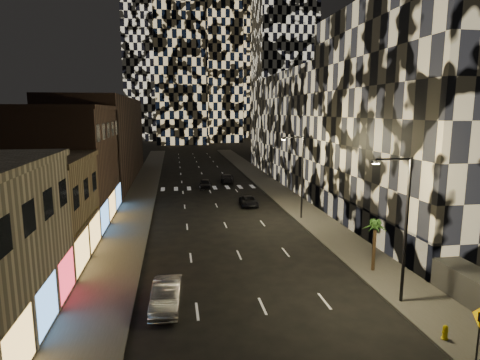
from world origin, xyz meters
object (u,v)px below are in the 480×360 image
object	(u,v)px
car_silver_parked	(166,295)
car_dark_oncoming	(227,178)
palm_tree	(375,229)
car_dark_midlane	(205,184)
streetlight_near	(403,220)
fire_hydrant	(445,332)
car_dark_rightlane	(249,201)
ped_sign	(480,327)
streetlight_far	(300,171)

from	to	relation	value
car_silver_parked	car_dark_oncoming	distance (m)	43.56
car_dark_oncoming	palm_tree	xyz separation A→B (m)	(5.77, -39.44, 2.61)
car_silver_parked	car_dark_midlane	size ratio (longest dim) A/B	1.16
car_dark_midlane	palm_tree	bearing A→B (deg)	-71.13
streetlight_near	fire_hydrant	world-z (taller)	streetlight_near
streetlight_near	car_silver_parked	world-z (taller)	streetlight_near
streetlight_near	car_dark_midlane	xyz separation A→B (m)	(-8.85, 39.72, -4.65)
car_silver_parked	car_dark_rightlane	world-z (taller)	car_silver_parked
car_silver_parked	palm_tree	bearing A→B (deg)	15.69
car_silver_parked	car_dark_rightlane	size ratio (longest dim) A/B	1.10
car_dark_midlane	ped_sign	distance (m)	47.26
car_dark_midlane	streetlight_far	bearing A→B (deg)	-62.61
car_silver_parked	streetlight_far	bearing A→B (deg)	56.16
streetlight_near	car_dark_rightlane	size ratio (longest dim) A/B	2.06
car_dark_midlane	car_dark_rightlane	size ratio (longest dim) A/B	0.95
ped_sign	car_dark_rightlane	bearing A→B (deg)	99.16
car_silver_parked	car_dark_oncoming	size ratio (longest dim) A/B	0.97
ped_sign	car_silver_parked	bearing A→B (deg)	150.93
ped_sign	palm_tree	size ratio (longest dim) A/B	0.78
car_dark_rightlane	fire_hydrant	bearing A→B (deg)	-80.40
fire_hydrant	streetlight_far	bearing A→B (deg)	90.34
car_dark_oncoming	car_silver_parked	bearing A→B (deg)	83.16
ped_sign	streetlight_near	bearing A→B (deg)	91.42
car_dark_rightlane	car_dark_midlane	bearing A→B (deg)	110.96
streetlight_far	fire_hydrant	world-z (taller)	streetlight_far
streetlight_near	car_dark_midlane	bearing A→B (deg)	102.57
streetlight_near	ped_sign	distance (m)	7.38
streetlight_far	car_dark_rightlane	size ratio (longest dim) A/B	2.06
car_dark_midlane	car_dark_oncoming	bearing A→B (deg)	52.25
streetlight_far	car_silver_parked	distance (m)	23.53
fire_hydrant	car_dark_midlane	bearing A→B (deg)	101.56
palm_tree	ped_sign	bearing A→B (deg)	-94.77
car_silver_parked	ped_sign	bearing A→B (deg)	-26.98
car_dark_rightlane	ped_sign	size ratio (longest dim) A/B	1.45
palm_tree	car_silver_parked	bearing A→B (deg)	-168.30
car_dark_rightlane	palm_tree	xyz separation A→B (m)	(5.27, -22.15, 2.72)
streetlight_far	palm_tree	distance (m)	15.27
car_dark_rightlane	palm_tree	distance (m)	22.93
car_dark_midlane	ped_sign	world-z (taller)	ped_sign
streetlight_near	streetlight_far	xyz separation A→B (m)	(0.00, 20.00, 0.00)
streetlight_near	palm_tree	world-z (taller)	streetlight_near
streetlight_far	palm_tree	world-z (taller)	streetlight_far
car_silver_parked	fire_hydrant	world-z (taller)	car_silver_parked
streetlight_near	ped_sign	bearing A→B (deg)	-90.48
car_dark_midlane	car_dark_oncoming	xyz separation A→B (m)	(4.00, 4.61, 0.01)
fire_hydrant	ped_sign	bearing A→B (deg)	-94.78
car_dark_rightlane	ped_sign	xyz separation A→B (m)	(4.30, -33.73, 1.62)
palm_tree	car_dark_oncoming	bearing A→B (deg)	98.32
streetlight_near	car_dark_rightlane	xyz separation A→B (m)	(-4.35, 27.04, -4.75)
car_silver_parked	car_dark_oncoming	world-z (taller)	car_silver_parked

